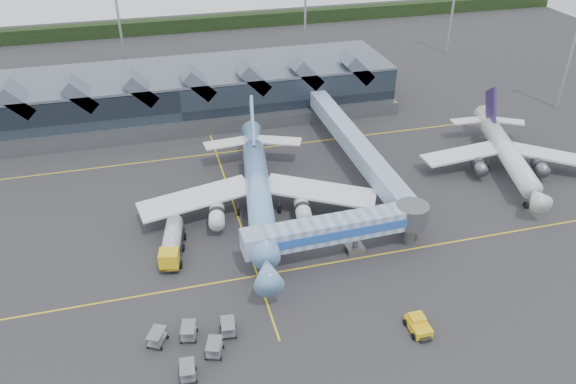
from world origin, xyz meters
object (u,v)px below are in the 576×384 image
object	(u,v)px
main_airliner	(258,191)
fuel_truck	(172,241)
regional_jet	(506,152)
jet_bridge	(349,227)
pushback_tug	(418,325)

from	to	relation	value
main_airliner	fuel_truck	size ratio (longest dim) A/B	4.08
regional_jet	jet_bridge	bearing A→B (deg)	-139.99
regional_jet	fuel_truck	xyz separation A→B (m)	(-58.41, -8.85, -1.61)
fuel_truck	pushback_tug	size ratio (longest dim) A/B	2.61
main_airliner	pushback_tug	bearing A→B (deg)	-57.28
jet_bridge	pushback_tug	xyz separation A→B (m)	(3.03, -16.06, -3.61)
regional_jet	pushback_tug	bearing A→B (deg)	-119.11
jet_bridge	fuel_truck	world-z (taller)	jet_bridge
main_airliner	pushback_tug	size ratio (longest dim) A/B	10.67
jet_bridge	fuel_truck	distance (m)	24.62
regional_jet	pushback_tug	xyz separation A→B (m)	(-31.76, -31.40, -2.77)
main_airliner	regional_jet	xyz separation A→B (m)	(44.61, 2.23, -0.47)
jet_bridge	fuel_truck	xyz separation A→B (m)	(-23.62, 6.49, -2.45)
jet_bridge	pushback_tug	distance (m)	16.74
fuel_truck	pushback_tug	world-z (taller)	fuel_truck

